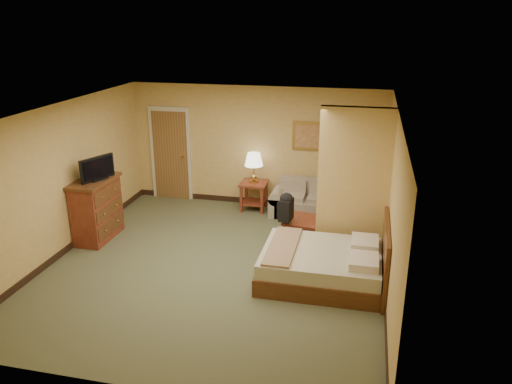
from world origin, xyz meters
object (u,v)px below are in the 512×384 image
(dresser, at_px, (97,209))
(bed, at_px, (326,265))
(loveseat, at_px, (306,204))
(coffee_table, at_px, (304,225))

(dresser, height_order, bed, dresser)
(loveseat, height_order, dresser, dresser)
(coffee_table, distance_m, dresser, 3.85)
(coffee_table, xyz_separation_m, dresser, (-3.78, -0.70, 0.27))
(loveseat, relative_size, coffee_table, 1.93)
(coffee_table, xyz_separation_m, bed, (0.52, -1.38, -0.04))
(loveseat, xyz_separation_m, dresser, (-3.66, -1.99, 0.34))
(coffee_table, bearing_deg, dresser, -169.45)
(loveseat, height_order, coffee_table, loveseat)
(coffee_table, bearing_deg, loveseat, 95.36)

